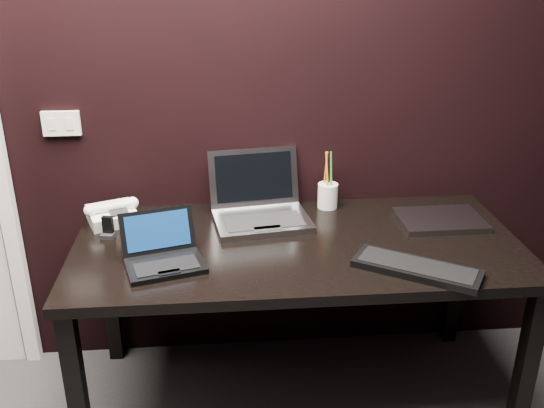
{
  "coord_description": "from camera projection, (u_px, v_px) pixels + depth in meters",
  "views": [
    {
      "loc": [
        0.02,
        -0.65,
        1.78
      ],
      "look_at": [
        0.2,
        1.35,
        0.92
      ],
      "focal_mm": 40.0,
      "sensor_mm": 36.0,
      "label": 1
    }
  ],
  "objects": [
    {
      "name": "wall_back",
      "position": [
        213.0,
        76.0,
        2.43
      ],
      "size": [
        4.0,
        0.0,
        4.0
      ],
      "primitive_type": "plane",
      "rotation": [
        1.57,
        0.0,
        0.0
      ],
      "color": "black",
      "rests_on": "ground"
    },
    {
      "name": "closed_laptop",
      "position": [
        440.0,
        220.0,
        2.47
      ],
      "size": [
        0.34,
        0.25,
        0.02
      ],
      "color": "gray",
      "rests_on": "desk"
    },
    {
      "name": "mobile_phone",
      "position": [
        108.0,
        230.0,
        2.34
      ],
      "size": [
        0.06,
        0.05,
        0.09
      ],
      "color": "black",
      "rests_on": "desk"
    },
    {
      "name": "desk",
      "position": [
        297.0,
        260.0,
        2.34
      ],
      "size": [
        1.7,
        0.8,
        0.74
      ],
      "color": "black",
      "rests_on": "ground"
    },
    {
      "name": "netbook",
      "position": [
        163.0,
        255.0,
        2.14
      ],
      "size": [
        0.32,
        0.3,
        0.17
      ],
      "color": "black",
      "rests_on": "desk"
    },
    {
      "name": "desk_phone",
      "position": [
        112.0,
        214.0,
        2.45
      ],
      "size": [
        0.23,
        0.22,
        0.11
      ],
      "color": "silver",
      "rests_on": "desk"
    },
    {
      "name": "silver_laptop",
      "position": [
        260.0,
        209.0,
        2.48
      ],
      "size": [
        0.42,
        0.39,
        0.26
      ],
      "color": "#9B9BA0",
      "rests_on": "desk"
    },
    {
      "name": "wall_switch",
      "position": [
        61.0,
        123.0,
        2.44
      ],
      "size": [
        0.15,
        0.02,
        0.1
      ],
      "color": "silver",
      "rests_on": "wall_back"
    },
    {
      "name": "pen_cup",
      "position": [
        328.0,
        195.0,
        2.6
      ],
      "size": [
        0.1,
        0.1,
        0.25
      ],
      "color": "silver",
      "rests_on": "desk"
    },
    {
      "name": "ext_keyboard",
      "position": [
        417.0,
        268.0,
        2.09
      ],
      "size": [
        0.45,
        0.36,
        0.03
      ],
      "color": "black",
      "rests_on": "desk"
    }
  ]
}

